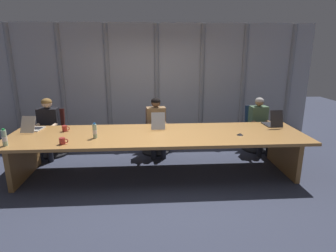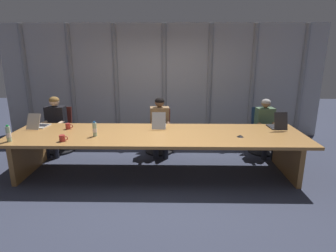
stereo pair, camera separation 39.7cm
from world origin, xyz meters
name	(u,v)px [view 2 (the right image)]	position (x,y,z in m)	size (l,w,h in m)	color
ground_plane	(157,173)	(0.00, 0.00, 0.00)	(15.76, 15.76, 0.00)	#383D51
conference_table	(157,140)	(0.00, 0.00, 0.62)	(5.08, 1.34, 0.74)	#B77F42
curtain_backdrop	(162,81)	(0.00, 2.36, 1.38)	(7.88, 0.17, 2.76)	#B2B2B7
laptop_left_end	(39,125)	(-2.22, 0.35, 0.79)	(0.29, 0.47, 0.29)	beige
laptop_left_mid	(159,124)	(0.02, 0.41, 0.80)	(0.25, 0.46, 0.31)	#A8ADB7
laptop_center	(277,125)	(2.20, 0.36, 0.80)	(0.26, 0.44, 0.33)	#2D2D33
office_chair_left_end	(60,135)	(-2.17, 1.13, 0.35)	(0.60, 0.60, 0.94)	#511E19
office_chair_left_mid	(160,136)	(-0.01, 1.12, 0.34)	(0.60, 0.60, 0.91)	#511E19
office_chair_center	(263,136)	(2.22, 1.13, 0.35)	(0.60, 0.60, 0.95)	navy
person_left_end	(55,122)	(-2.19, 0.98, 0.69)	(0.41, 0.55, 1.20)	black
person_left_mid	(160,123)	(0.01, 0.97, 0.67)	(0.43, 0.57, 1.19)	olive
person_center	(266,124)	(2.20, 0.97, 0.66)	(0.40, 0.57, 1.17)	#4C6B4C
water_bottle_primary	(95,129)	(-1.03, -0.16, 0.85)	(0.07, 0.07, 0.25)	#ADD1B2
water_bottle_secondary	(8,134)	(-2.31, -0.46, 0.86)	(0.07, 0.07, 0.27)	#ADD1B2
coffee_mug_near	(62,138)	(-1.47, -0.44, 0.79)	(0.14, 0.09, 0.10)	#B2332D
coffee_mug_far	(68,126)	(-1.64, 0.26, 0.79)	(0.13, 0.09, 0.10)	#B2332D
conference_mic_left_side	(240,136)	(1.40, -0.17, 0.75)	(0.11, 0.11, 0.04)	black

